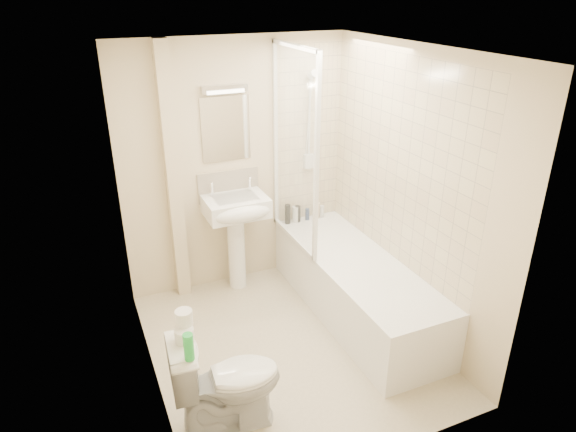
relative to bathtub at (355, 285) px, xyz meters
name	(u,v)px	position (x,y,z in m)	size (l,w,h in m)	color
floor	(289,345)	(-0.75, -0.20, -0.29)	(2.50, 2.50, 0.00)	beige
wall_back	(236,167)	(-0.75, 1.05, 0.91)	(2.20, 0.02, 2.40)	beige
wall_left	(140,244)	(-1.85, -0.20, 0.91)	(0.02, 2.50, 2.40)	beige
wall_right	(410,194)	(0.35, -0.20, 0.91)	(0.02, 2.50, 2.40)	beige
ceiling	(289,50)	(-0.75, -0.20, 2.11)	(2.20, 2.50, 0.02)	white
tile_back	(308,136)	(0.00, 1.04, 1.14)	(0.70, 0.01, 1.75)	beige
tile_right	(397,162)	(0.34, 0.00, 1.14)	(0.01, 2.10, 1.75)	beige
pipe_boxing	(173,178)	(-1.37, 0.99, 0.91)	(0.12, 0.12, 2.40)	beige
splashback	(229,185)	(-0.84, 1.04, 0.74)	(0.60, 0.01, 0.30)	beige
mirror	(226,129)	(-0.84, 1.04, 1.29)	(0.46, 0.01, 0.60)	white
strip_light	(224,89)	(-0.84, 1.02, 1.66)	(0.42, 0.07, 0.07)	silver
bathtub	(355,285)	(0.00, 0.00, 0.00)	(0.70, 2.10, 0.55)	white
shower_screen	(294,149)	(-0.35, 0.60, 1.16)	(0.04, 0.92, 1.80)	white
shower_fixture	(310,125)	(0.00, 0.99, 1.26)	(0.10, 0.16, 0.99)	white
pedestal_sink	(237,218)	(-0.84, 0.81, 0.49)	(0.58, 0.51, 1.11)	white
bottle_black_a	(288,214)	(-0.25, 0.96, 0.36)	(0.06, 0.06, 0.21)	black
bottle_white_a	(295,214)	(-0.17, 0.96, 0.35)	(0.06, 0.06, 0.17)	silver
bottle_black_b	(298,214)	(-0.14, 0.96, 0.35)	(0.06, 0.06, 0.17)	black
bottle_blue	(307,214)	(-0.03, 0.96, 0.32)	(0.04, 0.04, 0.12)	navy
bottle_cream	(317,210)	(0.08, 0.96, 0.35)	(0.06, 0.06, 0.17)	beige
bottle_white_b	(322,211)	(0.14, 0.96, 0.32)	(0.05, 0.05, 0.13)	silver
toilet	(227,381)	(-1.47, -0.80, 0.08)	(0.76, 0.47, 0.74)	white
toilet_roll_lower	(184,335)	(-1.71, -0.75, 0.50)	(0.12, 0.12, 0.09)	white
toilet_roll_upper	(184,317)	(-1.69, -0.70, 0.59)	(0.11, 0.11, 0.10)	white
green_bottle	(189,347)	(-1.72, -0.93, 0.54)	(0.06, 0.06, 0.18)	green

